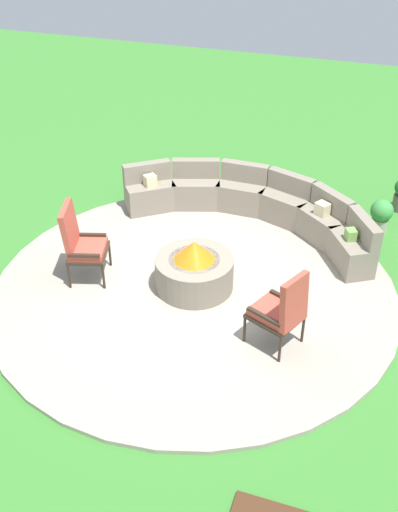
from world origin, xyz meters
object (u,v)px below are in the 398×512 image
Objects in this scene: lounge_chair_front_right at (282,310)px; potted_plant_1 at (381,215)px; lounge_chair_front_left at (81,242)px; fire_pit at (194,269)px; curved_stone_bench at (255,206)px.

lounge_chair_front_right reaches higher than potted_plant_1.
lounge_chair_front_left is 1.98× the size of potted_plant_1.
fire_pit is 1.64m from lounge_chair_front_right.
fire_pit is 3.38m from potted_plant_1.
fire_pit is 1.88× the size of potted_plant_1.
fire_pit is 1.01× the size of lounge_chair_front_right.
lounge_chair_front_left is at bearing 103.43° from lounge_chair_front_right.
curved_stone_bench is 7.41× the size of potted_plant_1.
lounge_chair_front_left reaches higher than fire_pit.
potted_plant_1 is at bearing 46.50° from fire_pit.
potted_plant_1 is at bearing 108.03° from lounge_chair_front_left.
lounge_chair_front_left is (-1.95, -2.24, 0.27)m from curved_stone_bench.
lounge_chair_front_left is (-1.59, -0.28, 0.29)m from fire_pit.
lounge_chair_front_right reaches higher than curved_stone_bench.
lounge_chair_front_right is 1.87× the size of potted_plant_1.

